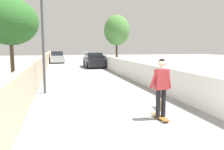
% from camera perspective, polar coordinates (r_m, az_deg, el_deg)
% --- Properties ---
extents(ground_plane, '(80.00, 80.00, 0.00)m').
position_cam_1_polar(ground_plane, '(18.93, -7.80, 0.49)').
color(ground_plane, gray).
extents(wall_left, '(48.00, 0.30, 1.42)m').
position_cam_1_polar(wall_left, '(16.81, -17.40, 1.83)').
color(wall_left, tan).
rests_on(wall_left, ground).
extents(fence_right, '(48.00, 0.30, 1.22)m').
position_cam_1_polar(fence_right, '(17.47, 2.70, 2.01)').
color(fence_right, white).
rests_on(fence_right, ground).
extents(tree_right_near, '(2.71, 2.71, 5.47)m').
position_cam_1_polar(tree_right_near, '(24.57, 1.18, 11.10)').
color(tree_right_near, '#473523').
rests_on(tree_right_near, ground).
extents(tree_left_mid, '(2.71, 2.71, 4.51)m').
position_cam_1_polar(tree_left_mid, '(12.46, -24.12, 12.01)').
color(tree_left_mid, brown).
rests_on(tree_left_mid, ground).
extents(lamp_post, '(0.36, 0.36, 4.79)m').
position_cam_1_polar(lamp_post, '(10.98, -17.00, 12.36)').
color(lamp_post, '#4C4C51').
rests_on(lamp_post, ground).
extents(skateboard, '(0.81, 0.25, 0.08)m').
position_cam_1_polar(skateboard, '(7.10, 12.01, -10.27)').
color(skateboard, brown).
rests_on(skateboard, ground).
extents(person_skateboarder, '(0.24, 0.71, 1.74)m').
position_cam_1_polar(person_skateboarder, '(6.87, 12.23, -1.98)').
color(person_skateboarder, black).
rests_on(person_skateboarder, skateboard).
extents(dog, '(1.40, 0.65, 1.06)m').
position_cam_1_polar(dog, '(8.20, 12.03, -6.42)').
color(dog, tan).
rests_on(dog, ground).
extents(car_near, '(4.38, 1.80, 1.54)m').
position_cam_1_polar(car_near, '(24.08, -4.63, 3.66)').
color(car_near, black).
rests_on(car_near, ground).
extents(car_far, '(4.36, 1.80, 1.54)m').
position_cam_1_polar(car_far, '(31.70, -13.54, 4.32)').
color(car_far, silver).
rests_on(car_far, ground).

